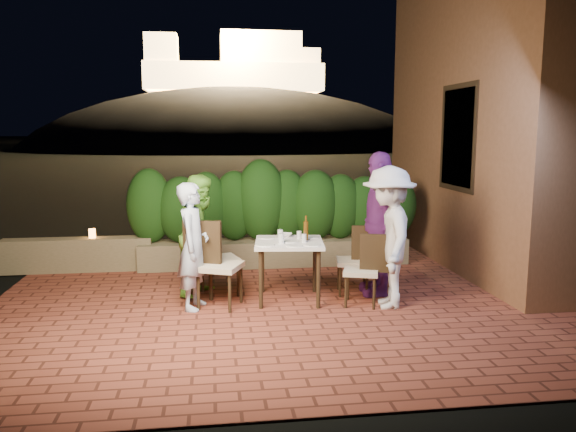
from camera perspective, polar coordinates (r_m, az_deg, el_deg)
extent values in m
plane|color=black|center=(6.72, -0.79, -9.77)|extent=(400.00, 400.00, 0.00)
cube|color=brown|center=(7.20, -1.28, -8.93)|extent=(7.00, 6.00, 0.15)
cube|color=brown|center=(9.41, 20.29, 10.57)|extent=(1.60, 5.00, 5.00)
cube|color=black|center=(8.61, 17.05, 7.62)|extent=(0.08, 1.00, 1.40)
cube|color=black|center=(8.60, 16.99, 7.62)|extent=(0.06, 1.15, 1.55)
cube|color=#706547|center=(8.88, -1.31, -3.69)|extent=(4.20, 0.55, 0.40)
cube|color=#706547|center=(9.05, -20.58, -3.70)|extent=(2.20, 0.30, 0.50)
ellipsoid|color=black|center=(66.66, -5.34, 3.44)|extent=(52.00, 40.00, 22.00)
cylinder|color=white|center=(6.70, -2.36, -2.93)|extent=(0.24, 0.24, 0.01)
cylinder|color=white|center=(7.14, -2.18, -2.21)|extent=(0.20, 0.20, 0.01)
cylinder|color=white|center=(6.70, 2.42, -2.94)|extent=(0.20, 0.20, 0.01)
cylinder|color=white|center=(7.18, 2.28, -2.14)|extent=(0.22, 0.22, 0.01)
cylinder|color=white|center=(6.91, 0.13, -2.58)|extent=(0.22, 0.22, 0.01)
cylinder|color=white|center=(6.66, 0.67, -3.01)|extent=(0.20, 0.20, 0.01)
cylinder|color=silver|center=(6.79, -0.69, -2.32)|extent=(0.07, 0.07, 0.12)
cylinder|color=silver|center=(7.11, -0.79, -1.83)|extent=(0.07, 0.07, 0.11)
cylinder|color=silver|center=(6.87, 1.63, -2.26)|extent=(0.06, 0.06, 0.10)
cylinder|color=silver|center=(7.08, 1.15, -1.93)|extent=(0.06, 0.06, 0.10)
imported|color=white|center=(7.23, -0.28, -1.94)|extent=(0.23, 0.23, 0.04)
imported|color=silver|center=(6.72, -9.59, -3.04)|extent=(0.48, 0.62, 1.51)
imported|color=#76CA3F|center=(7.29, -8.72, -1.92)|extent=(0.88, 0.94, 1.55)
imported|color=silver|center=(6.78, 10.17, -2.13)|extent=(0.79, 1.18, 1.70)
imported|color=#6D297B|center=(7.29, 9.21, -0.75)|extent=(0.55, 1.12, 1.85)
cylinder|color=orange|center=(8.94, -19.27, -1.68)|extent=(0.10, 0.10, 0.14)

